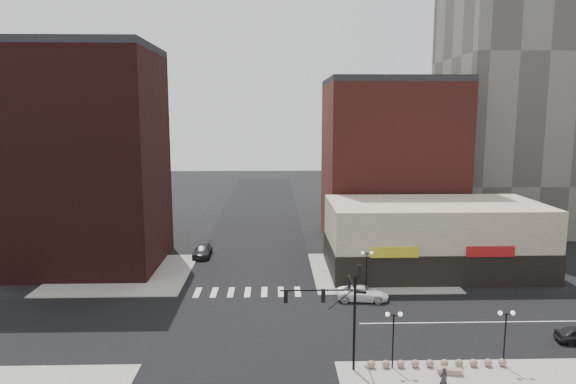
{
  "coord_description": "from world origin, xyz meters",
  "views": [
    {
      "loc": [
        2.62,
        -41.97,
        18.06
      ],
      "look_at": [
        3.9,
        3.86,
        11.0
      ],
      "focal_mm": 32.0,
      "sensor_mm": 36.0,
      "label": 1
    }
  ],
  "objects": [
    {
      "name": "dark_sedan_north",
      "position": [
        -6.5,
        21.61,
        0.75
      ],
      "size": [
        2.12,
        5.19,
        1.51
      ],
      "primitive_type": "imported",
      "rotation": [
        0.0,
        0.0,
        -0.0
      ],
      "color": "black",
      "rests_on": "ground"
    },
    {
      "name": "building_ne_row",
      "position": [
        21.0,
        15.0,
        3.3
      ],
      "size": [
        24.2,
        12.2,
        8.0
      ],
      "color": "beige",
      "rests_on": "ground"
    },
    {
      "name": "street_lamp_se_b",
      "position": [
        19.0,
        -8.0,
        3.29
      ],
      "size": [
        1.22,
        0.32,
        4.16
      ],
      "color": "black",
      "rests_on": "sidewalk_se"
    },
    {
      "name": "building_ne_midrise",
      "position": [
        19.0,
        29.5,
        11.0
      ],
      "size": [
        18.0,
        15.0,
        22.0
      ],
      "primitive_type": "cube",
      "color": "maroon",
      "rests_on": "ground"
    },
    {
      "name": "sidewalk_nw",
      "position": [
        -14.5,
        14.5,
        0.06
      ],
      "size": [
        15.0,
        15.0,
        0.12
      ],
      "primitive_type": "cube",
      "color": "gray",
      "rests_on": "ground"
    },
    {
      "name": "street_lamp_ne",
      "position": [
        12.0,
        8.0,
        3.29
      ],
      "size": [
        1.22,
        0.32,
        4.16
      ],
      "color": "black",
      "rests_on": "sidewalk_ne"
    },
    {
      "name": "street_lamp_se_a",
      "position": [
        11.0,
        -8.0,
        3.29
      ],
      "size": [
        1.22,
        0.32,
        4.16
      ],
      "color": "black",
      "rests_on": "sidewalk_se"
    },
    {
      "name": "stone_bench",
      "position": [
        14.76,
        -9.0,
        0.34
      ],
      "size": [
        1.81,
        0.88,
        0.41
      ],
      "rotation": [
        0.0,
        0.0,
        -0.21
      ],
      "color": "gray",
      "rests_on": "sidewalk_se"
    },
    {
      "name": "building_nw",
      "position": [
        -19.0,
        18.5,
        12.5
      ],
      "size": [
        16.0,
        15.0,
        25.0
      ],
      "primitive_type": "cube",
      "color": "#341110",
      "rests_on": "ground"
    },
    {
      "name": "white_suv",
      "position": [
        11.23,
        5.67,
        0.7
      ],
      "size": [
        5.23,
        2.85,
        1.39
      ],
      "primitive_type": "imported",
      "rotation": [
        0.0,
        0.0,
        1.46
      ],
      "color": "white",
      "rests_on": "ground"
    },
    {
      "name": "bollard_row",
      "position": [
        14.22,
        -8.0,
        0.4
      ],
      "size": [
        10.01,
        0.56,
        0.56
      ],
      "color": "#886C5E",
      "rests_on": "sidewalk_se"
    },
    {
      "name": "ground",
      "position": [
        0.0,
        0.0,
        0.0
      ],
      "size": [
        240.0,
        240.0,
        0.0
      ],
      "primitive_type": "plane",
      "color": "black",
      "rests_on": "ground"
    },
    {
      "name": "sidewalk_ne",
      "position": [
        14.5,
        14.5,
        0.06
      ],
      "size": [
        15.0,
        15.0,
        0.12
      ],
      "primitive_type": "cube",
      "color": "gray",
      "rests_on": "ground"
    },
    {
      "name": "pedestrian",
      "position": [
        13.59,
        -11.22,
        0.94
      ],
      "size": [
        0.68,
        0.54,
        1.65
      ],
      "primitive_type": "imported",
      "rotation": [
        0.0,
        0.0,
        3.42
      ],
      "color": "#2A272D",
      "rests_on": "sidewalk_se"
    },
    {
      "name": "road_ew",
      "position": [
        0.0,
        0.0,
        0.01
      ],
      "size": [
        200.0,
        14.0,
        0.02
      ],
      "primitive_type": "cube",
      "color": "black",
      "rests_on": "ground"
    },
    {
      "name": "traffic_signal",
      "position": [
        7.24,
        -7.83,
        4.96
      ],
      "size": [
        5.59,
        3.09,
        7.77
      ],
      "color": "black",
      "rests_on": "ground"
    },
    {
      "name": "building_nw_low",
      "position": [
        -32.0,
        34.0,
        6.0
      ],
      "size": [
        20.0,
        18.0,
        12.0
      ],
      "primitive_type": "cube",
      "color": "#341110",
      "rests_on": "ground"
    },
    {
      "name": "road_ns",
      "position": [
        0.0,
        0.0,
        0.01
      ],
      "size": [
        14.0,
        200.0,
        0.02
      ],
      "primitive_type": "cube",
      "color": "black",
      "rests_on": "ground"
    }
  ]
}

